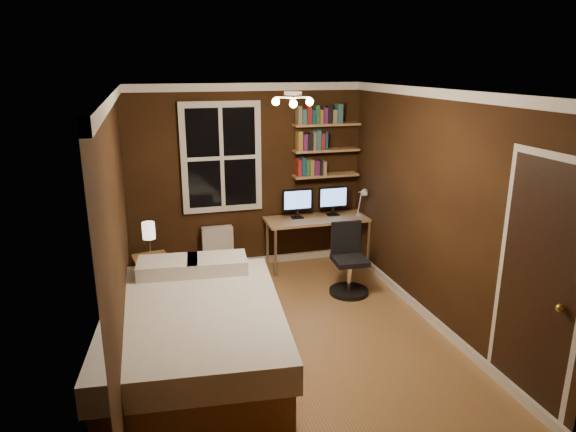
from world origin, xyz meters
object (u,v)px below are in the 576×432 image
object	(u,v)px
bedside_lamp	(149,240)
monitor_right	(333,201)
bed	(195,333)
monitor_left	(297,204)
desk	(318,222)
office_chair	(348,268)
nightstand	(152,276)
radiator	(218,249)
desk_lamp	(362,202)

from	to	relation	value
bedside_lamp	monitor_right	size ratio (longest dim) A/B	1.03
bed	monitor_right	bearing A→B (deg)	50.30
bedside_lamp	monitor_left	size ratio (longest dim) A/B	1.03
desk	office_chair	bearing A→B (deg)	-85.81
bed	nightstand	bearing A→B (deg)	107.53
bed	radiator	size ratio (longest dim) A/B	3.80
bed	desk	world-z (taller)	bed
bed	bedside_lamp	xyz separation A→B (m)	(-0.35, 1.65, 0.40)
radiator	bedside_lamp	bearing A→B (deg)	-146.02
nightstand	desk	xyz separation A→B (m)	(2.27, 0.42, 0.38)
bed	nightstand	distance (m)	1.68
nightstand	desk_lamp	bearing A→B (deg)	-3.90
nightstand	bed	bearing A→B (deg)	-87.76
radiator	monitor_right	bearing A→B (deg)	-3.82
nightstand	bedside_lamp	bearing A→B (deg)	0.00
desk	nightstand	bearing A→B (deg)	-169.58
nightstand	radiator	distance (m)	1.07
nightstand	desk_lamp	distance (m)	2.95
bedside_lamp	radiator	distance (m)	1.15
nightstand	radiator	size ratio (longest dim) A/B	0.81
radiator	bed	bearing A→B (deg)	-103.52
bed	monitor_left	xyz separation A→B (m)	(1.64, 2.14, 0.58)
desk	desk_lamp	distance (m)	0.67
bed	monitor_right	size ratio (longest dim) A/B	5.60
radiator	desk	size ratio (longest dim) A/B	0.43
bedside_lamp	desk_lamp	world-z (taller)	desk_lamp
bedside_lamp	monitor_left	bearing A→B (deg)	13.85
radiator	monitor_right	size ratio (longest dim) A/B	1.47
desk	monitor_left	bearing A→B (deg)	165.38
desk	office_chair	world-z (taller)	office_chair
nightstand	desk	world-z (taller)	desk
radiator	office_chair	bearing A→B (deg)	-38.32
bedside_lamp	desk	bearing A→B (deg)	10.42
bedside_lamp	bed	bearing A→B (deg)	-78.08
monitor_left	office_chair	bearing A→B (deg)	-71.33
nightstand	desk	size ratio (longest dim) A/B	0.35
bed	desk	distance (m)	2.83
monitor_right	desk_lamp	xyz separation A→B (m)	(0.35, -0.20, 0.02)
desk	desk_lamp	world-z (taller)	desk_lamp
radiator	monitor_left	xyz separation A→B (m)	(1.10, -0.11, 0.59)
nightstand	monitor_right	xyz separation A→B (m)	(2.51, 0.49, 0.65)
nightstand	office_chair	world-z (taller)	office_chair
desk	monitor_left	world-z (taller)	monitor_left
bed	nightstand	xyz separation A→B (m)	(-0.35, 1.65, -0.07)
desk	monitor_right	bearing A→B (deg)	16.92
radiator	desk_lamp	distance (m)	2.08
radiator	monitor_right	xyz separation A→B (m)	(1.62, -0.11, 0.59)
nightstand	monitor_right	size ratio (longest dim) A/B	1.20
monitor_left	monitor_right	bearing A→B (deg)	0.00
radiator	desk_lamp	size ratio (longest dim) A/B	1.41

